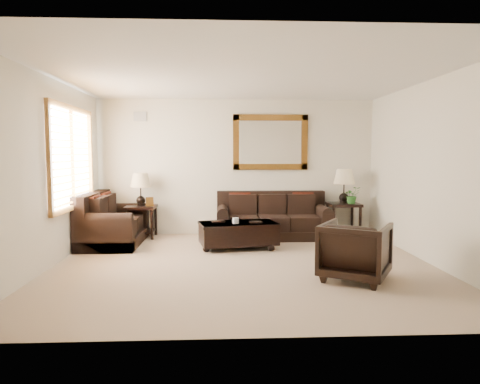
{
  "coord_description": "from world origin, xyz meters",
  "views": [
    {
      "loc": [
        -0.33,
        -6.1,
        1.6
      ],
      "look_at": [
        -0.02,
        0.6,
        1.02
      ],
      "focal_mm": 32.0,
      "sensor_mm": 36.0,
      "label": 1
    }
  ],
  "objects": [
    {
      "name": "room",
      "position": [
        0.0,
        0.0,
        1.35
      ],
      "size": [
        5.51,
        5.01,
        2.71
      ],
      "color": "gray",
      "rests_on": "ground"
    },
    {
      "name": "window",
      "position": [
        -2.7,
        0.9,
        1.55
      ],
      "size": [
        0.07,
        1.96,
        1.66
      ],
      "color": "white",
      "rests_on": "room"
    },
    {
      "name": "mirror",
      "position": [
        0.68,
        2.47,
        1.85
      ],
      "size": [
        1.5,
        0.06,
        1.1
      ],
      "color": "#46270E",
      "rests_on": "room"
    },
    {
      "name": "air_vent",
      "position": [
        -1.9,
        2.48,
        2.35
      ],
      "size": [
        0.25,
        0.02,
        0.18
      ],
      "primitive_type": "cube",
      "color": "#999999",
      "rests_on": "room"
    },
    {
      "name": "sofa",
      "position": [
        0.68,
        2.08,
        0.32
      ],
      "size": [
        2.15,
        0.93,
        0.88
      ],
      "color": "black",
      "rests_on": "room"
    },
    {
      "name": "loveseat",
      "position": [
        -2.3,
        1.6,
        0.34
      ],
      "size": [
        0.97,
        1.64,
        0.92
      ],
      "rotation": [
        0.0,
        0.0,
        1.57
      ],
      "color": "black",
      "rests_on": "room"
    },
    {
      "name": "end_table_left",
      "position": [
        -1.86,
        2.18,
        0.82
      ],
      "size": [
        0.57,
        0.57,
        1.25
      ],
      "color": "black",
      "rests_on": "room"
    },
    {
      "name": "end_table_right",
      "position": [
        2.1,
        2.16,
        0.86
      ],
      "size": [
        0.6,
        0.6,
        1.32
      ],
      "color": "black",
      "rests_on": "room"
    },
    {
      "name": "coffee_table",
      "position": [
        -0.02,
        1.13,
        0.28
      ],
      "size": [
        1.42,
        0.93,
        0.55
      ],
      "rotation": [
        0.0,
        0.0,
        0.18
      ],
      "color": "black",
      "rests_on": "room"
    },
    {
      "name": "armchair",
      "position": [
        1.39,
        -0.8,
        0.41
      ],
      "size": [
        1.07,
        1.05,
        0.82
      ],
      "primitive_type": "imported",
      "rotation": [
        0.0,
        0.0,
        2.59
      ],
      "color": "black",
      "rests_on": "floor"
    },
    {
      "name": "potted_plant",
      "position": [
        2.23,
        2.05,
        0.78
      ],
      "size": [
        0.35,
        0.38,
        0.26
      ],
      "primitive_type": "imported",
      "rotation": [
        0.0,
        0.0,
        0.17
      ],
      "color": "#266121",
      "rests_on": "end_table_right"
    }
  ]
}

